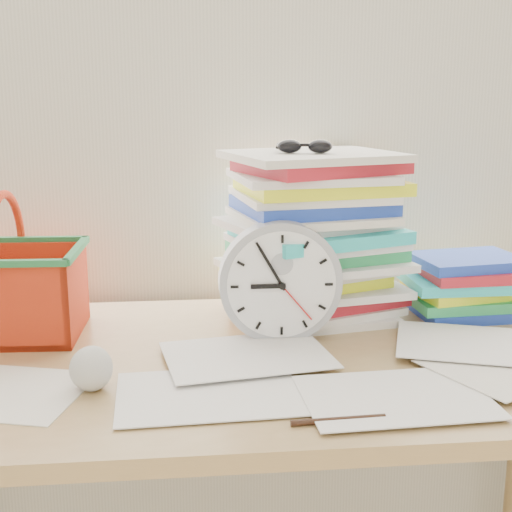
{
  "coord_description": "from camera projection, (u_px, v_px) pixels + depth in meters",
  "views": [
    {
      "loc": [
        -0.14,
        0.41,
        1.21
      ],
      "look_at": [
        -0.01,
        1.6,
        0.93
      ],
      "focal_mm": 50.0,
      "sensor_mm": 36.0,
      "label": 1
    }
  ],
  "objects": [
    {
      "name": "curtain",
      "position": [
        245.0,
        46.0,
        1.51
      ],
      "size": [
        2.4,
        0.01,
        2.5
      ],
      "primitive_type": "cube",
      "color": "silver",
      "rests_on": "room_shell"
    },
    {
      "name": "desk",
      "position": [
        264.0,
        393.0,
        1.29
      ],
      "size": [
        1.4,
        0.7,
        0.75
      ],
      "color": "#A5824D",
      "rests_on": "ground"
    },
    {
      "name": "paper_stack",
      "position": [
        314.0,
        236.0,
        1.45
      ],
      "size": [
        0.4,
        0.36,
        0.34
      ],
      "primitive_type": null,
      "rotation": [
        0.0,
        0.0,
        0.27
      ],
      "color": "white",
      "rests_on": "desk"
    },
    {
      "name": "clock",
      "position": [
        280.0,
        282.0,
        1.32
      ],
      "size": [
        0.23,
        0.05,
        0.23
      ],
      "primitive_type": "cylinder",
      "rotation": [
        1.57,
        0.0,
        0.0
      ],
      "color": "#A3A6AD",
      "rests_on": "desk"
    },
    {
      "name": "sunglasses",
      "position": [
        305.0,
        146.0,
        1.37
      ],
      "size": [
        0.13,
        0.12,
        0.03
      ],
      "primitive_type": null,
      "rotation": [
        0.0,
        0.0,
        -0.16
      ],
      "color": "black",
      "rests_on": "paper_stack"
    },
    {
      "name": "book_stack",
      "position": [
        464.0,
        285.0,
        1.48
      ],
      "size": [
        0.28,
        0.23,
        0.13
      ],
      "primitive_type": null,
      "rotation": [
        0.0,
        0.0,
        0.14
      ],
      "color": "white",
      "rests_on": "desk"
    },
    {
      "name": "basket",
      "position": [
        8.0,
        266.0,
        1.34
      ],
      "size": [
        0.28,
        0.22,
        0.27
      ],
      "primitive_type": null,
      "rotation": [
        0.0,
        0.0,
        -0.04
      ],
      "color": "red",
      "rests_on": "desk"
    },
    {
      "name": "crumpled_ball",
      "position": [
        91.0,
        368.0,
        1.12
      ],
      "size": [
        0.07,
        0.07,
        0.07
      ],
      "primitive_type": "sphere",
      "color": "silver",
      "rests_on": "desk"
    },
    {
      "name": "pen",
      "position": [
        338.0,
        420.0,
        1.01
      ],
      "size": [
        0.14,
        0.02,
        0.01
      ],
      "primitive_type": "cylinder",
      "rotation": [
        0.0,
        1.57,
        0.05
      ],
      "color": "black",
      "rests_on": "desk"
    },
    {
      "name": "scattered_papers",
      "position": [
        264.0,
        351.0,
        1.27
      ],
      "size": [
        1.26,
        0.42,
        0.02
      ],
      "primitive_type": null,
      "color": "white",
      "rests_on": "desk"
    }
  ]
}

